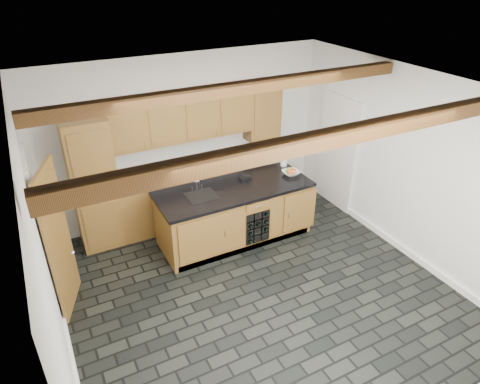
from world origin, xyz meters
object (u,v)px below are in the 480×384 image
(paper_towel, at_px, (284,159))
(fruit_bowl, at_px, (291,173))
(kitchen_scale, at_px, (245,177))
(island, at_px, (235,213))

(paper_towel, bearing_deg, fruit_bowl, -103.57)
(fruit_bowl, height_order, paper_towel, paper_towel)
(fruit_bowl, bearing_deg, kitchen_scale, 163.11)
(island, distance_m, kitchen_scale, 0.61)
(kitchen_scale, relative_size, fruit_bowl, 0.77)
(island, xyz_separation_m, paper_towel, (1.11, 0.34, 0.60))
(island, height_order, fruit_bowl, fruit_bowl)
(fruit_bowl, bearing_deg, island, 179.38)
(island, relative_size, paper_towel, 9.54)
(island, xyz_separation_m, fruit_bowl, (1.03, -0.01, 0.50))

